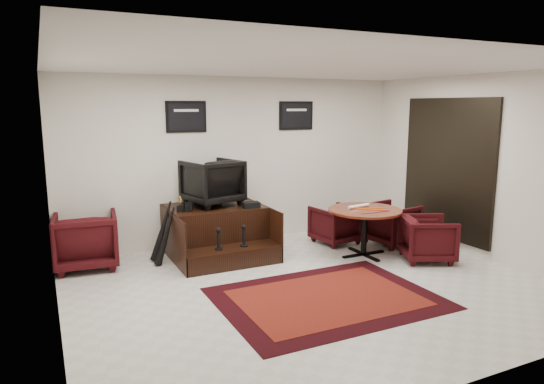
# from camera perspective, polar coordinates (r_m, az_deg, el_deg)

# --- Properties ---
(ground) EXTENTS (6.00, 6.00, 0.00)m
(ground) POSITION_cam_1_polar(r_m,az_deg,el_deg) (6.45, 4.65, -11.07)
(ground) COLOR beige
(ground) RESTS_ON ground
(room_shell) EXTENTS (6.02, 5.02, 2.81)m
(room_shell) POSITION_cam_1_polar(r_m,az_deg,el_deg) (6.35, 7.51, 5.15)
(room_shell) COLOR silver
(room_shell) RESTS_ON ground
(area_rug) EXTENTS (2.62, 1.96, 0.01)m
(area_rug) POSITION_cam_1_polar(r_m,az_deg,el_deg) (6.10, 6.47, -12.30)
(area_rug) COLOR black
(area_rug) RESTS_ON ground
(shine_podium) EXTENTS (1.49, 1.53, 0.77)m
(shine_podium) POSITION_cam_1_polar(r_m,az_deg,el_deg) (7.73, -6.57, -4.71)
(shine_podium) COLOR black
(shine_podium) RESTS_ON ground
(shine_chair) EXTENTS (0.94, 0.91, 0.81)m
(shine_chair) POSITION_cam_1_polar(r_m,az_deg,el_deg) (7.71, -7.06, 1.43)
(shine_chair) COLOR black
(shine_chair) RESTS_ON shine_podium
(shoes_pair) EXTENTS (0.30, 0.34, 0.10)m
(shoes_pair) POSITION_cam_1_polar(r_m,az_deg,el_deg) (7.44, -10.22, -1.73)
(shoes_pair) COLOR black
(shoes_pair) RESTS_ON shine_podium
(polish_kit) EXTENTS (0.27, 0.20, 0.09)m
(polish_kit) POSITION_cam_1_polar(r_m,az_deg,el_deg) (7.52, -2.46, -1.51)
(polish_kit) COLOR black
(polish_kit) RESTS_ON shine_podium
(umbrella_black) EXTENTS (0.33, 0.12, 0.89)m
(umbrella_black) POSITION_cam_1_polar(r_m,az_deg,el_deg) (7.32, -12.38, -5.01)
(umbrella_black) COLOR black
(umbrella_black) RESTS_ON ground
(umbrella_hooked) EXTENTS (0.35, 0.13, 0.94)m
(umbrella_hooked) POSITION_cam_1_polar(r_m,az_deg,el_deg) (7.53, -12.79, -4.40)
(umbrella_hooked) COLOR black
(umbrella_hooked) RESTS_ON ground
(armchair_side) EXTENTS (0.94, 0.89, 0.89)m
(armchair_side) POSITION_cam_1_polar(r_m,az_deg,el_deg) (7.53, -21.06, -5.05)
(armchair_side) COLOR black
(armchair_side) RESTS_ON ground
(meeting_table) EXTENTS (1.13, 1.13, 0.74)m
(meeting_table) POSITION_cam_1_polar(r_m,az_deg,el_deg) (7.67, 10.85, -2.66)
(meeting_table) COLOR #431509
(meeting_table) RESTS_ON ground
(table_chair_back) EXTENTS (0.77, 0.73, 0.71)m
(table_chair_back) POSITION_cam_1_polar(r_m,az_deg,el_deg) (8.37, 7.46, -3.57)
(table_chair_back) COLOR black
(table_chair_back) RESTS_ON ground
(table_chair_window) EXTENTS (0.82, 0.85, 0.77)m
(table_chair_window) POSITION_cam_1_polar(r_m,az_deg,el_deg) (8.48, 13.85, -3.39)
(table_chair_window) COLOR black
(table_chair_window) RESTS_ON ground
(table_chair_corner) EXTENTS (0.92, 0.94, 0.74)m
(table_chair_corner) POSITION_cam_1_polar(r_m,az_deg,el_deg) (7.73, 17.83, -5.01)
(table_chair_corner) COLOR black
(table_chair_corner) RESTS_ON ground
(paper_roll) EXTENTS (0.42, 0.11, 0.05)m
(paper_roll) POSITION_cam_1_polar(r_m,az_deg,el_deg) (7.74, 10.15, -1.65)
(paper_roll) COLOR white
(paper_roll) RESTS_ON meeting_table
(table_clutter) EXTENTS (0.56, 0.38, 0.01)m
(table_clutter) POSITION_cam_1_polar(r_m,az_deg,el_deg) (7.61, 11.72, -2.06)
(table_clutter) COLOR #F45E0D
(table_clutter) RESTS_ON meeting_table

